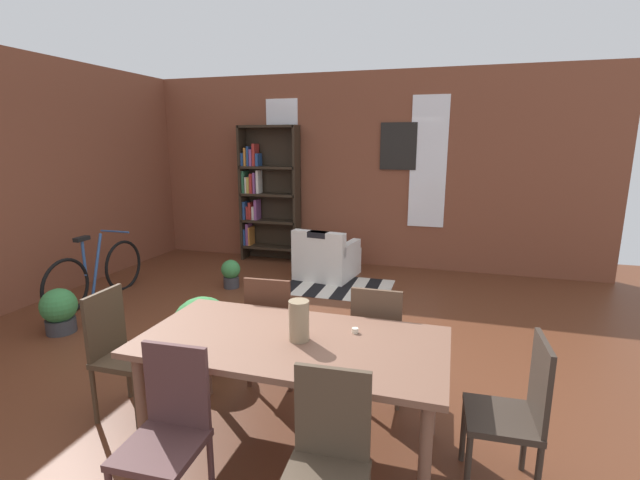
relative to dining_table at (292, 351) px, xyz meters
name	(u,v)px	position (x,y,z in m)	size (l,w,h in m)	color
ground_plane	(251,378)	(-0.66, 0.72, -0.69)	(10.21, 10.21, 0.00)	brown
back_wall_brick	(353,171)	(-0.66, 4.71, 0.85)	(7.84, 0.12, 3.08)	brown
window_pane_0	(283,161)	(-1.85, 4.64, 1.00)	(0.55, 0.02, 2.00)	white
window_pane_1	(428,162)	(0.54, 4.64, 1.00)	(0.55, 0.02, 2.00)	white
dining_table	(292,351)	(0.00, 0.00, 0.00)	(1.96, 0.98, 0.77)	brown
vase_on_table	(299,321)	(0.05, 0.00, 0.21)	(0.13, 0.13, 0.26)	#998466
tealight_candle_0	(355,330)	(0.37, 0.21, 0.10)	(0.04, 0.04, 0.03)	silver
dining_chair_far_right	(377,339)	(0.44, 0.71, -0.18)	(0.40, 0.40, 0.95)	brown
dining_chair_near_right	(327,463)	(0.44, -0.71, -0.18)	(0.42, 0.42, 0.95)	#4B3B2C
dining_chair_head_left	(120,349)	(-1.35, 0.00, -0.18)	(0.40, 0.40, 0.95)	#433222
dining_chair_head_right	(516,410)	(1.35, 0.00, -0.18)	(0.42, 0.42, 0.95)	#362C24
dining_chair_far_left	(273,326)	(-0.44, 0.71, -0.18)	(0.42, 0.42, 0.95)	#522F20
dining_chair_near_left	(168,430)	(-0.44, -0.71, -0.18)	(0.42, 0.42, 0.95)	#4D2F2F
bookshelf_tall	(265,192)	(-2.11, 4.47, 0.47)	(1.01, 0.30, 2.27)	#2D2319
armchair_white	(326,259)	(-0.84, 3.75, -0.41)	(0.91, 0.91, 0.75)	white
bicycle_second	(97,274)	(-3.37, 1.94, -0.34)	(0.44, 1.69, 0.89)	black
potted_plant_by_shelf	(203,330)	(-1.14, 0.79, -0.34)	(0.55, 0.55, 0.66)	#333338
potted_plant_corner	(231,273)	(-1.98, 2.89, -0.48)	(0.27, 0.27, 0.40)	#333338
potted_plant_window	(59,310)	(-3.02, 1.01, -0.44)	(0.37, 0.37, 0.49)	#333338
striped_rug	(338,287)	(-0.54, 3.34, -0.69)	(1.47, 1.05, 0.01)	black
framed_picture	(398,146)	(0.08, 4.63, 1.24)	(0.56, 0.03, 0.72)	black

